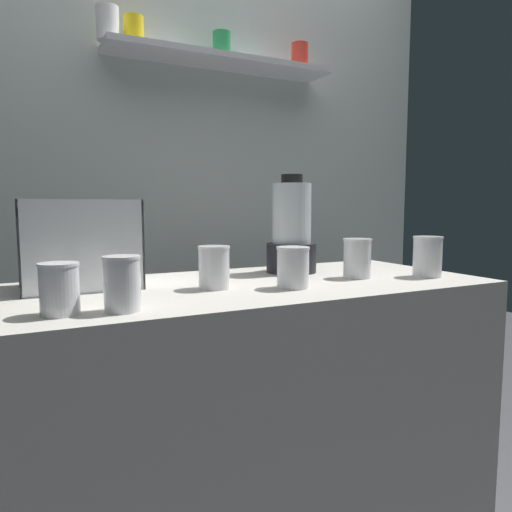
{
  "coord_description": "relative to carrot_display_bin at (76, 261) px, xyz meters",
  "views": [
    {
      "loc": [
        -0.63,
        -1.25,
        1.13
      ],
      "look_at": [
        0.0,
        0.0,
        0.98
      ],
      "focal_mm": 33.28,
      "sensor_mm": 36.0,
      "label": 1
    }
  ],
  "objects": [
    {
      "name": "juice_cup_pomegranate_rightmost",
      "position": [
        1.04,
        -0.29,
        -0.02
      ],
      "size": [
        0.09,
        0.09,
        0.13
      ],
      "color": "white",
      "rests_on": "counter"
    },
    {
      "name": "juice_cup_pomegranate_left",
      "position": [
        0.06,
        -0.37,
        -0.02
      ],
      "size": [
        0.08,
        0.08,
        0.12
      ],
      "color": "white",
      "rests_on": "counter"
    },
    {
      "name": "juice_cup_beet_far_left",
      "position": [
        -0.07,
        -0.34,
        -0.03
      ],
      "size": [
        0.08,
        0.08,
        0.11
      ],
      "color": "white",
      "rests_on": "counter"
    },
    {
      "name": "blender_pitcher",
      "position": [
        0.7,
        -0.0,
        0.06
      ],
      "size": [
        0.17,
        0.17,
        0.33
      ],
      "color": "black",
      "rests_on": "counter"
    },
    {
      "name": "carrot_display_bin",
      "position": [
        0.0,
        0.0,
        0.0
      ],
      "size": [
        0.31,
        0.24,
        0.25
      ],
      "color": "white",
      "rests_on": "counter"
    },
    {
      "name": "juice_cup_beet_right",
      "position": [
        0.54,
        -0.28,
        -0.02
      ],
      "size": [
        0.09,
        0.09,
        0.12
      ],
      "color": "white",
      "rests_on": "counter"
    },
    {
      "name": "juice_cup_carrot_far_right",
      "position": [
        0.82,
        -0.21,
        -0.02
      ],
      "size": [
        0.09,
        0.09,
        0.13
      ],
      "color": "white",
      "rests_on": "counter"
    },
    {
      "name": "juice_cup_pomegranate_middle",
      "position": [
        0.34,
        -0.19,
        -0.02
      ],
      "size": [
        0.09,
        0.09,
        0.12
      ],
      "color": "white",
      "rests_on": "counter"
    },
    {
      "name": "back_wall_unit",
      "position": [
        0.49,
        0.62,
        0.29
      ],
      "size": [
        2.6,
        0.24,
        2.5
      ],
      "color": "silver",
      "rests_on": "ground_plane"
    },
    {
      "name": "counter",
      "position": [
        0.49,
        -0.15,
        -0.52
      ],
      "size": [
        1.4,
        0.64,
        0.9
      ],
      "primitive_type": "cube",
      "color": "beige",
      "rests_on": "ground_plane"
    }
  ]
}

